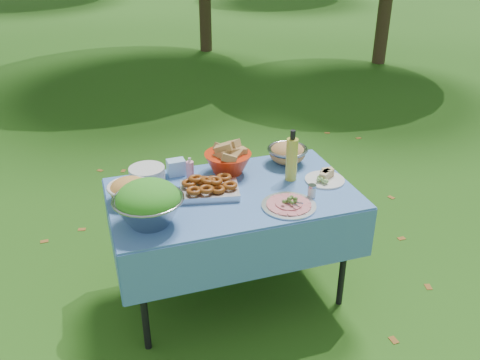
% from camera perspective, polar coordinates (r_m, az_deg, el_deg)
% --- Properties ---
extents(ground, '(80.00, 80.00, 0.00)m').
position_cam_1_polar(ground, '(3.49, -0.76, -12.41)').
color(ground, black).
rests_on(ground, ground).
extents(picnic_table, '(1.46, 0.86, 0.76)m').
position_cam_1_polar(picnic_table, '(3.26, -0.80, -7.25)').
color(picnic_table, '#7ECDF3').
rests_on(picnic_table, ground).
extents(salad_bowl, '(0.41, 0.41, 0.25)m').
position_cam_1_polar(salad_bowl, '(2.73, -10.24, -2.58)').
color(salad_bowl, gray).
rests_on(salad_bowl, picnic_table).
extents(pasta_bowl_white, '(0.33, 0.33, 0.14)m').
position_cam_1_polar(pasta_bowl_white, '(3.01, -12.32, -1.03)').
color(pasta_bowl_white, silver).
rests_on(pasta_bowl_white, picnic_table).
extents(plate_stack, '(0.29, 0.29, 0.09)m').
position_cam_1_polar(plate_stack, '(3.22, -10.39, 0.64)').
color(plate_stack, silver).
rests_on(plate_stack, picnic_table).
extents(wipes_box, '(0.11, 0.09, 0.10)m').
position_cam_1_polar(wipes_box, '(3.27, -7.18, 1.44)').
color(wipes_box, '#A0CEF8').
rests_on(wipes_box, picnic_table).
extents(sanitizer_bottle, '(0.05, 0.05, 0.14)m').
position_cam_1_polar(sanitizer_bottle, '(3.21, -5.64, 1.35)').
color(sanitizer_bottle, pink).
rests_on(sanitizer_bottle, picnic_table).
extents(bread_bowl, '(0.40, 0.40, 0.20)m').
position_cam_1_polar(bread_bowl, '(3.25, -1.36, 2.50)').
color(bread_bowl, red).
rests_on(bread_bowl, picnic_table).
extents(pasta_bowl_steel, '(0.32, 0.32, 0.14)m').
position_cam_1_polar(pasta_bowl_steel, '(3.42, 5.34, 3.07)').
color(pasta_bowl_steel, gray).
rests_on(pasta_bowl_steel, picnic_table).
extents(fried_tray, '(0.39, 0.31, 0.08)m').
position_cam_1_polar(fried_tray, '(3.02, -3.45, -0.87)').
color(fried_tray, silver).
rests_on(fried_tray, picnic_table).
extents(charcuterie_platter, '(0.41, 0.41, 0.07)m').
position_cam_1_polar(charcuterie_platter, '(2.90, 5.52, -2.36)').
color(charcuterie_platter, silver).
rests_on(charcuterie_platter, picnic_table).
extents(oil_bottle, '(0.09, 0.09, 0.33)m').
position_cam_1_polar(oil_bottle, '(3.15, 5.84, 2.77)').
color(oil_bottle, gold).
rests_on(oil_bottle, picnic_table).
extents(cheese_plate, '(0.31, 0.31, 0.07)m').
position_cam_1_polar(cheese_plate, '(3.22, 9.53, 0.46)').
color(cheese_plate, silver).
rests_on(cheese_plate, picnic_table).
extents(shaker, '(0.06, 0.06, 0.08)m').
position_cam_1_polar(shaker, '(3.01, 8.06, -1.23)').
color(shaker, silver).
rests_on(shaker, picnic_table).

